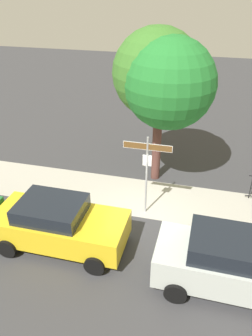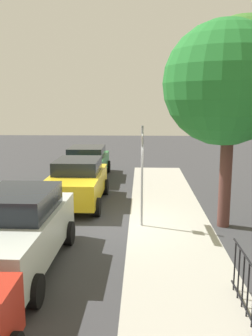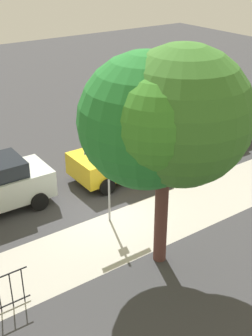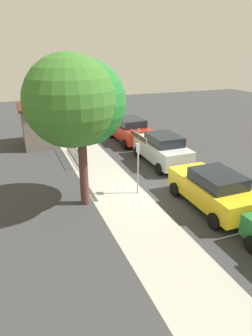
{
  "view_description": "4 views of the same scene",
  "coord_description": "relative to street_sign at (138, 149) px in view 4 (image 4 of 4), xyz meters",
  "views": [
    {
      "loc": [
        1.85,
        -9.6,
        7.8
      ],
      "look_at": [
        -0.57,
        -0.11,
        2.12
      ],
      "focal_mm": 35.41,
      "sensor_mm": 36.0,
      "label": 1
    },
    {
      "loc": [
        10.97,
        0.37,
        3.85
      ],
      "look_at": [
        -0.08,
        -0.1,
        1.81
      ],
      "focal_mm": 38.87,
      "sensor_mm": 36.0,
      "label": 2
    },
    {
      "loc": [
        6.87,
        10.96,
        8.27
      ],
      "look_at": [
        -0.59,
        0.44,
        1.78
      ],
      "focal_mm": 47.58,
      "sensor_mm": 36.0,
      "label": 3
    },
    {
      "loc": [
        -11.49,
        5.49,
        6.37
      ],
      "look_at": [
        -0.41,
        1.17,
        1.57
      ],
      "focal_mm": 31.72,
      "sensor_mm": 36.0,
      "label": 4
    }
  ],
  "objects": [
    {
      "name": "ground_plane",
      "position": [
        -0.06,
        -0.4,
        -2.21
      ],
      "size": [
        60.0,
        60.0,
        0.0
      ],
      "primitive_type": "plane",
      "color": "#38383A"
    },
    {
      "name": "sidewalk_strip",
      "position": [
        1.94,
        0.9,
        -2.2
      ],
      "size": [
        24.0,
        2.6,
        0.0
      ],
      "primitive_type": "cube",
      "color": "#ACA89B",
      "rests_on": "ground_plane"
    },
    {
      "name": "street_sign",
      "position": [
        0.0,
        0.0,
        0.0
      ],
      "size": [
        1.72,
        0.07,
        3.13
      ],
      "color": "#9EA0A5",
      "rests_on": "ground_plane"
    },
    {
      "name": "shade_tree",
      "position": [
        0.14,
        2.73,
        2.26
      ],
      "size": [
        4.12,
        4.17,
        6.3
      ],
      "color": "#54312C",
      "rests_on": "ground_plane"
    },
    {
      "name": "car_yellow",
      "position": [
        -2.38,
        -2.43,
        -1.35
      ],
      "size": [
        4.3,
        2.06,
        1.68
      ],
      "rotation": [
        0.0,
        0.0,
        0.0
      ],
      "color": "yellow",
      "rests_on": "ground_plane"
    },
    {
      "name": "car_silver",
      "position": [
        3.08,
        -2.88,
        -1.29
      ],
      "size": [
        4.51,
        2.05,
        1.81
      ],
      "rotation": [
        0.0,
        0.0,
        -0.01
      ],
      "color": "silver",
      "rests_on": "ground_plane"
    },
    {
      "name": "car_red",
      "position": [
        7.88,
        -2.75,
        -1.31
      ],
      "size": [
        4.39,
        2.16,
        1.76
      ],
      "rotation": [
        0.0,
        0.0,
        0.02
      ],
      "color": "#B42618",
      "rests_on": "ground_plane"
    },
    {
      "name": "iron_fence",
      "position": [
        5.61,
        1.9,
        -1.65
      ],
      "size": [
        3.77,
        0.04,
        1.07
      ],
      "color": "black",
      "rests_on": "ground_plane"
    },
    {
      "name": "utility_shed",
      "position": [
        9.5,
        3.4,
        -0.77
      ],
      "size": [
        3.42,
        2.51,
        2.81
      ],
      "color": "slate",
      "rests_on": "ground_plane"
    }
  ]
}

